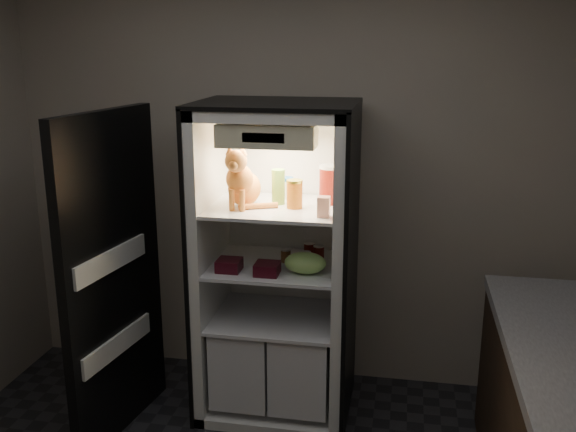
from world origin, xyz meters
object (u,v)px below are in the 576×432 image
salsa_jar (295,194)px  condiment_jar (286,255)px  berry_box_right (267,269)px  berry_box_left (229,265)px  mayo_tub (286,188)px  soda_can_a (309,253)px  pepper_jar (330,184)px  soda_can_c (306,261)px  refrigerator (278,284)px  parmesan_shaker (278,187)px  tabby_cat (242,183)px  cream_carton (324,207)px  soda_can_b (319,256)px  grape_bag (305,263)px

salsa_jar → condiment_jar: size_ratio=1.98×
berry_box_right → berry_box_left: bearing=175.0°
mayo_tub → soda_can_a: (0.16, -0.13, -0.35)m
pepper_jar → soda_can_c: pepper_jar is taller
mayo_tub → berry_box_right: size_ratio=0.95×
berry_box_right → salsa_jar: bearing=50.4°
refrigerator → parmesan_shaker: bearing=-65.6°
tabby_cat → berry_box_left: size_ratio=2.78×
cream_carton → soda_can_b: bearing=104.2°
salsa_jar → cream_carton: (0.18, -0.16, -0.03)m
soda_can_a → soda_can_c: size_ratio=1.08×
soda_can_b → refrigerator: bearing=168.8°
refrigerator → condiment_jar: 0.20m
condiment_jar → mayo_tub: bearing=101.0°
cream_carton → grape_bag: (-0.11, 0.07, -0.35)m
pepper_jar → berry_box_right: 0.61m
cream_carton → soda_can_a: size_ratio=0.92×
parmesan_shaker → mayo_tub: parmesan_shaker is taller
soda_can_c → mayo_tub: bearing=121.9°
soda_can_c → berry_box_left: 0.43m
tabby_cat → berry_box_left: tabby_cat is taller
refrigerator → pepper_jar: bearing=9.7°
cream_carton → berry_box_left: (-0.54, 0.02, -0.37)m
salsa_jar → berry_box_left: salsa_jar is taller
salsa_jar → grape_bag: bearing=-49.1°
tabby_cat → soda_can_a: size_ratio=3.12×
cream_carton → berry_box_left: cream_carton is taller
soda_can_c → condiment_jar: size_ratio=1.36×
condiment_jar → salsa_jar: bearing=-48.8°
pepper_jar → grape_bag: (-0.11, -0.24, -0.40)m
pepper_jar → condiment_jar: pepper_jar is taller
cream_carton → soda_can_c: 0.38m
tabby_cat → condiment_jar: 0.51m
parmesan_shaker → cream_carton: size_ratio=1.84×
grape_bag → condiment_jar: bearing=131.0°
parmesan_shaker → berry_box_left: size_ratio=1.51×
salsa_jar → grape_bag: size_ratio=0.68×
cream_carton → pepper_jar: bearing=90.3°
mayo_tub → soda_can_c: 0.48m
tabby_cat → cream_carton: bearing=-14.1°
soda_can_a → soda_can_c: soda_can_a is taller
parmesan_shaker → soda_can_c: size_ratio=1.82×
salsa_jar → soda_can_c: bearing=-33.4°
pepper_jar → condiment_jar: size_ratio=2.73×
refrigerator → berry_box_right: bearing=-92.4°
berry_box_left → berry_box_right: 0.23m
berry_box_left → tabby_cat: bearing=64.0°
pepper_jar → berry_box_left: bearing=-152.4°
parmesan_shaker → tabby_cat: bearing=-152.6°
tabby_cat → soda_can_b: tabby_cat is taller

